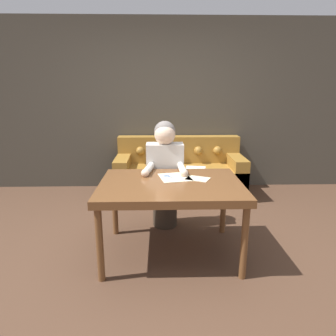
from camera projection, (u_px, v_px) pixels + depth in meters
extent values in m
plane|color=#4C3323|center=(165.00, 255.00, 2.91)|extent=(16.00, 16.00, 0.00)
cube|color=#474238|center=(162.00, 106.00, 4.68)|extent=(8.00, 0.06, 2.60)
cube|color=brown|center=(171.00, 186.00, 2.78)|extent=(1.31, 0.96, 0.07)
cylinder|color=brown|center=(100.00, 245.00, 2.45)|extent=(0.06, 0.06, 0.66)
cylinder|color=brown|center=(244.00, 243.00, 2.48)|extent=(0.06, 0.06, 0.66)
cylinder|color=brown|center=(115.00, 206.00, 3.26)|extent=(0.06, 0.06, 0.66)
cylinder|color=brown|center=(223.00, 205.00, 3.29)|extent=(0.06, 0.06, 0.66)
cube|color=olive|center=(179.00, 181.00, 4.52)|extent=(1.88, 0.82, 0.44)
cube|color=olive|center=(179.00, 149.00, 4.70)|extent=(1.88, 0.22, 0.41)
cube|color=olive|center=(124.00, 176.00, 4.48)|extent=(0.20, 0.82, 0.60)
cube|color=olive|center=(235.00, 175.00, 4.52)|extent=(0.20, 0.82, 0.60)
sphere|color=olive|center=(140.00, 151.00, 4.56)|extent=(0.13, 0.13, 0.13)
sphere|color=olive|center=(160.00, 151.00, 4.57)|extent=(0.13, 0.13, 0.13)
sphere|color=olive|center=(179.00, 151.00, 4.57)|extent=(0.13, 0.13, 0.13)
sphere|color=olive|center=(198.00, 151.00, 4.58)|extent=(0.13, 0.13, 0.13)
sphere|color=olive|center=(217.00, 151.00, 4.59)|extent=(0.13, 0.13, 0.13)
cube|color=white|center=(196.00, 168.00, 4.37)|extent=(0.32, 0.28, 0.00)
cylinder|color=#33281E|center=(165.00, 207.00, 3.50)|extent=(0.28, 0.28, 0.45)
cube|color=beige|center=(165.00, 167.00, 3.37)|extent=(0.41, 0.22, 0.53)
sphere|color=beige|center=(165.00, 135.00, 3.26)|extent=(0.23, 0.23, 0.23)
sphere|color=slate|center=(165.00, 132.00, 3.28)|extent=(0.23, 0.23, 0.23)
cylinder|color=beige|center=(148.00, 169.00, 3.09)|extent=(0.12, 0.33, 0.07)
sphere|color=beige|center=(145.00, 173.00, 2.94)|extent=(0.08, 0.08, 0.08)
cylinder|color=beige|center=(182.00, 169.00, 3.10)|extent=(0.09, 0.33, 0.07)
sphere|color=beige|center=(184.00, 173.00, 2.95)|extent=(0.08, 0.08, 0.08)
cube|color=beige|center=(175.00, 177.00, 2.92)|extent=(0.34, 0.37, 0.00)
cube|color=beige|center=(198.00, 179.00, 2.88)|extent=(0.26, 0.24, 0.00)
cube|color=silver|center=(178.00, 179.00, 2.87)|extent=(0.12, 0.08, 0.00)
cube|color=#2D569E|center=(168.00, 177.00, 2.93)|extent=(0.08, 0.06, 0.00)
torus|color=#2D569E|center=(165.00, 176.00, 2.95)|extent=(0.04, 0.04, 0.01)
cube|color=silver|center=(176.00, 179.00, 2.86)|extent=(0.09, 0.12, 0.00)
cube|color=#2D569E|center=(169.00, 177.00, 2.94)|extent=(0.06, 0.08, 0.00)
torus|color=#2D569E|center=(167.00, 176.00, 2.97)|extent=(0.04, 0.04, 0.01)
cylinder|color=silver|center=(172.00, 178.00, 2.91)|extent=(0.01, 0.01, 0.01)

